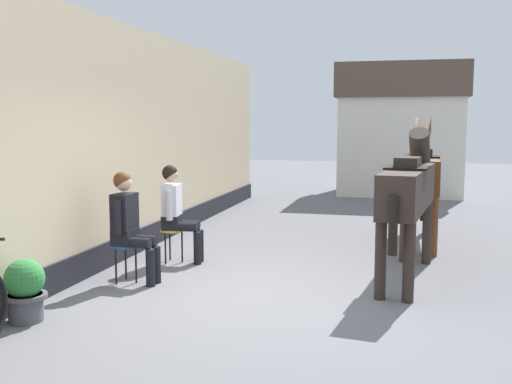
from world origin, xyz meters
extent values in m
plane|color=slate|center=(0.00, 3.00, 0.00)|extent=(40.00, 40.00, 0.00)
cube|color=#CCB793|center=(-2.55, 1.50, 1.70)|extent=(0.30, 14.00, 3.40)
cube|color=black|center=(-2.53, 1.50, 0.18)|extent=(0.34, 14.00, 0.36)
cube|color=silver|center=(1.40, 10.33, 1.30)|extent=(3.20, 2.40, 2.60)
cube|color=brown|center=(1.40, 10.33, 3.05)|extent=(3.40, 2.60, 0.90)
cylinder|color=#194C99|center=(-1.80, 0.10, 0.46)|extent=(0.34, 0.34, 0.03)
cylinder|color=black|center=(-1.66, 0.10, 0.22)|extent=(0.02, 0.02, 0.45)
cylinder|color=black|center=(-1.86, 0.23, 0.22)|extent=(0.02, 0.02, 0.45)
cylinder|color=black|center=(-1.88, -0.01, 0.22)|extent=(0.02, 0.02, 0.45)
cube|color=black|center=(-1.80, 0.10, 0.58)|extent=(0.26, 0.33, 0.20)
cube|color=black|center=(-1.80, 0.10, 0.90)|extent=(0.24, 0.35, 0.44)
sphere|color=tan|center=(-1.80, 0.10, 1.25)|extent=(0.20, 0.20, 0.20)
sphere|color=#593319|center=(-1.82, 0.11, 1.28)|extent=(0.22, 0.22, 0.22)
cylinder|color=black|center=(-1.61, 0.17, 0.53)|extent=(0.39, 0.15, 0.13)
cylinder|color=black|center=(-1.42, 0.16, 0.23)|extent=(0.11, 0.11, 0.46)
cylinder|color=black|center=(-1.62, 0.01, 0.53)|extent=(0.39, 0.15, 0.13)
cylinder|color=black|center=(-1.43, 0.00, 0.23)|extent=(0.11, 0.11, 0.46)
cylinder|color=black|center=(-1.77, 0.30, 0.85)|extent=(0.09, 0.09, 0.42)
cylinder|color=black|center=(-1.79, -0.10, 0.85)|extent=(0.09, 0.09, 0.42)
cylinder|color=gold|center=(-1.64, 1.24, 0.46)|extent=(0.34, 0.34, 0.03)
cylinder|color=black|center=(-1.50, 1.26, 0.22)|extent=(0.02, 0.02, 0.45)
cylinder|color=black|center=(-1.72, 1.35, 0.22)|extent=(0.02, 0.02, 0.45)
cylinder|color=black|center=(-1.69, 1.11, 0.22)|extent=(0.02, 0.02, 0.45)
cube|color=black|center=(-1.64, 1.24, 0.58)|extent=(0.28, 0.35, 0.20)
cube|color=silver|center=(-1.64, 1.24, 0.90)|extent=(0.26, 0.37, 0.44)
sphere|color=tan|center=(-1.64, 1.24, 1.25)|extent=(0.20, 0.20, 0.20)
sphere|color=black|center=(-1.66, 1.24, 1.28)|extent=(0.22, 0.22, 0.22)
cylinder|color=black|center=(-1.46, 1.34, 0.53)|extent=(0.39, 0.18, 0.13)
cylinder|color=black|center=(-1.27, 1.37, 0.23)|extent=(0.11, 0.11, 0.46)
cylinder|color=black|center=(-1.44, 1.18, 0.53)|extent=(0.39, 0.18, 0.13)
cylinder|color=black|center=(-1.25, 1.21, 0.23)|extent=(0.11, 0.11, 0.46)
cylinder|color=silver|center=(-1.64, 1.44, 0.85)|extent=(0.09, 0.09, 0.42)
cylinder|color=silver|center=(-1.59, 1.04, 0.85)|extent=(0.09, 0.09, 0.42)
cube|color=#2D231E|center=(1.59, 1.08, 1.16)|extent=(0.73, 2.24, 0.52)
cylinder|color=#2D231E|center=(1.56, 2.07, 0.45)|extent=(0.13, 0.13, 0.90)
cylinder|color=#2D231E|center=(1.87, 2.03, 0.45)|extent=(0.13, 0.13, 0.90)
cylinder|color=#2D231E|center=(1.31, 0.14, 0.45)|extent=(0.13, 0.13, 0.90)
cylinder|color=#2D231E|center=(1.62, 0.10, 0.45)|extent=(0.13, 0.13, 0.90)
cylinder|color=#2D231E|center=(1.75, 2.27, 1.55)|extent=(0.36, 0.66, 0.73)
cube|color=#2D231E|center=(1.79, 2.60, 1.86)|extent=(0.25, 0.55, 0.40)
cube|color=black|center=(1.74, 2.25, 1.69)|extent=(0.12, 0.63, 0.48)
cylinder|color=black|center=(1.44, -0.05, 0.89)|extent=(0.11, 0.11, 0.65)
cube|color=black|center=(1.58, 0.98, 1.44)|extent=(0.57, 0.66, 0.03)
cube|color=black|center=(1.58, 0.98, 1.51)|extent=(0.34, 0.47, 0.12)
cube|color=brown|center=(1.81, 3.49, 1.16)|extent=(0.47, 2.21, 0.52)
cylinder|color=brown|center=(1.65, 4.47, 0.45)|extent=(0.13, 0.13, 0.90)
cylinder|color=brown|center=(1.96, 4.47, 0.45)|extent=(0.13, 0.13, 0.90)
cylinder|color=brown|center=(1.67, 2.53, 0.45)|extent=(0.13, 0.13, 0.90)
cylinder|color=brown|center=(1.98, 2.53, 0.45)|extent=(0.13, 0.13, 0.90)
cylinder|color=brown|center=(1.80, 4.69, 1.55)|extent=(0.29, 0.63, 0.73)
cube|color=brown|center=(1.79, 5.03, 1.86)|extent=(0.19, 0.53, 0.40)
cube|color=black|center=(1.80, 4.67, 1.69)|extent=(0.05, 0.63, 0.48)
cylinder|color=black|center=(1.83, 2.35, 0.89)|extent=(0.10, 0.10, 0.65)
cube|color=black|center=(1.81, 3.39, 1.44)|extent=(0.51, 0.61, 0.03)
cube|color=black|center=(1.81, 3.39, 1.51)|extent=(0.29, 0.44, 0.12)
cylinder|color=#4C4C51|center=(-2.12, -1.49, 0.14)|extent=(0.34, 0.34, 0.28)
cylinder|color=#4C4C51|center=(-2.12, -1.49, 0.26)|extent=(0.43, 0.43, 0.04)
sphere|color=#2D7A38|center=(-2.12, -1.49, 0.44)|extent=(0.40, 0.40, 0.40)
camera|label=1|loc=(1.55, -6.58, 2.02)|focal=42.01mm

